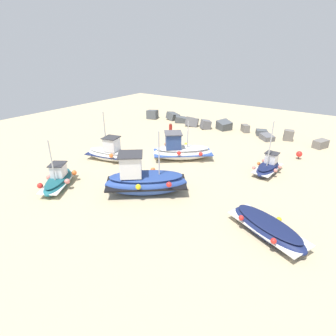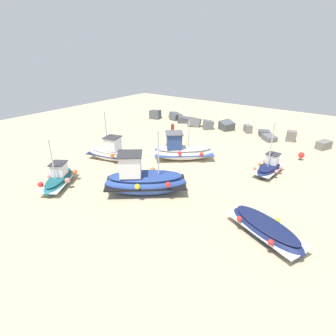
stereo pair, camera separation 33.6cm
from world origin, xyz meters
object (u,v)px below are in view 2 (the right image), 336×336
fishing_boat_1 (182,151)px  mooring_buoy_0 (301,155)px  fishing_boat_0 (144,180)px  person_walking (172,129)px  fishing_boat_2 (111,152)px  fishing_boat_3 (269,168)px  fishing_boat_4 (265,229)px  fishing_boat_5 (59,179)px

fishing_boat_1 → mooring_buoy_0: 9.48m
fishing_boat_0 → person_walking: size_ratio=3.13×
fishing_boat_1 → fishing_boat_2: fishing_boat_2 is taller
fishing_boat_3 → person_walking: (-10.25, 2.51, 0.47)m
fishing_boat_3 → person_walking: fishing_boat_3 is taller
fishing_boat_2 → fishing_boat_3: 12.02m
fishing_boat_2 → fishing_boat_4: size_ratio=0.96×
person_walking → fishing_boat_2: bearing=-34.1°
fishing_boat_5 → fishing_boat_0: bearing=-95.9°
fishing_boat_5 → fishing_boat_1: bearing=-57.0°
fishing_boat_2 → person_walking: (0.75, 7.36, 0.30)m
fishing_boat_0 → fishing_boat_5: fishing_boat_0 is taller
person_walking → mooring_buoy_0: bearing=69.4°
fishing_boat_1 → mooring_buoy_0: size_ratio=7.35×
fishing_boat_4 → fishing_boat_2: bearing=13.7°
fishing_boat_2 → fishing_boat_5: size_ratio=1.15×
fishing_boat_1 → fishing_boat_4: fishing_boat_1 is taller
fishing_boat_2 → fishing_boat_5: fishing_boat_2 is taller
fishing_boat_4 → person_walking: bearing=-14.3°
fishing_boat_0 → fishing_boat_2: (-5.67, 2.53, -0.23)m
fishing_boat_4 → fishing_boat_3: bearing=-49.8°
mooring_buoy_0 → fishing_boat_0: bearing=-119.9°
person_walking → mooring_buoy_0: size_ratio=2.43×
fishing_boat_2 → fishing_boat_4: (13.10, -2.35, -0.20)m
person_walking → fishing_boat_1: bearing=15.8°
fishing_boat_5 → person_walking: (0.12, 12.47, 0.44)m
fishing_boat_1 → mooring_buoy_0: fishing_boat_1 is taller
fishing_boat_0 → fishing_boat_3: size_ratio=1.31×
fishing_boat_0 → fishing_boat_3: fishing_boat_0 is taller
person_walking → fishing_boat_0: bearing=-1.8°
mooring_buoy_0 → person_walking: bearing=-172.3°
fishing_boat_1 → person_walking: fishing_boat_1 is taller
fishing_boat_3 → mooring_buoy_0: size_ratio=5.79×
fishing_boat_2 → fishing_boat_3: bearing=9.9°
fishing_boat_2 → fishing_boat_0: bearing=-38.0°
fishing_boat_4 → fishing_boat_1: bearing=-10.3°
fishing_boat_4 → fishing_boat_5: size_ratio=1.21×
fishing_boat_0 → person_walking: 11.05m
fishing_boat_4 → mooring_buoy_0: fishing_boat_4 is taller
fishing_boat_2 → mooring_buoy_0: size_ratio=6.22×
fishing_boat_0 → fishing_boat_3: 9.12m
person_walking → fishing_boat_3: bearing=48.0°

